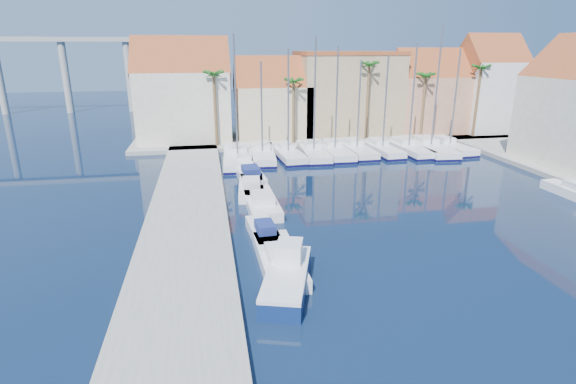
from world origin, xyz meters
name	(u,v)px	position (x,y,z in m)	size (l,w,h in m)	color
ground	(386,348)	(0.00, 0.00, 0.00)	(260.00, 260.00, 0.00)	black
quay_west	(185,236)	(-9.00, 13.50, 0.25)	(6.00, 77.00, 0.50)	gray
shore_north	(326,135)	(10.00, 48.00, 0.25)	(54.00, 16.00, 0.50)	gray
fishing_boat	(287,276)	(-3.34, 5.81, 0.74)	(3.89, 6.68, 2.22)	navy
motorboat_west_0	(279,259)	(-3.36, 8.35, 0.51)	(2.44, 7.18, 1.40)	white
motorboat_west_1	(264,233)	(-3.74, 12.48, 0.51)	(2.05, 5.33, 1.40)	white
motorboat_west_2	(261,202)	(-3.13, 18.80, 0.51)	(2.52, 7.49, 1.40)	white
motorboat_west_3	(251,187)	(-3.51, 23.10, 0.51)	(2.83, 6.99, 1.40)	white
motorboat_west_4	(250,174)	(-3.22, 27.44, 0.51)	(2.73, 7.15, 1.40)	white
motorboat_west_5	(245,162)	(-3.27, 32.54, 0.51)	(2.78, 6.95, 1.40)	white
motorboat_west_6	(238,152)	(-3.61, 37.62, 0.51)	(2.51, 7.04, 1.40)	white
motorboat_east_1	(570,190)	(24.00, 17.06, 0.51)	(1.77, 5.21, 1.40)	white
sailboat_0	(238,156)	(-3.86, 35.07, 0.57)	(3.85, 12.19, 13.87)	white
sailboat_1	(262,154)	(-0.90, 36.00, 0.56)	(3.66, 10.70, 11.05)	white
sailboat_2	(287,153)	(2.05, 35.75, 0.59)	(3.13, 9.81, 12.38)	white
sailboat_3	(313,151)	(5.22, 35.94, 0.59)	(3.24, 10.41, 13.64)	white
sailboat_4	(334,150)	(7.93, 36.38, 0.58)	(2.93, 10.54, 12.60)	white
sailboat_5	(355,149)	(10.77, 36.60, 0.57)	(2.70, 9.96, 11.09)	white
sailboat_6	(381,148)	(13.88, 36.13, 0.58)	(2.91, 9.37, 11.60)	white
sailboat_7	(406,147)	(17.25, 36.09, 0.59)	(3.35, 10.44, 13.00)	white
sailboat_8	(429,146)	(20.26, 36.07, 0.59)	(4.03, 12.00, 14.97)	white
sailboat_9	(447,146)	(22.77, 36.06, 0.59)	(3.35, 9.76, 12.37)	white
building_0	(183,94)	(-10.00, 47.00, 6.52)	(12.30, 9.00, 13.50)	beige
building_1	(273,102)	(2.00, 47.00, 5.30)	(10.30, 8.00, 11.00)	beige
building_2	(347,93)	(13.00, 48.00, 6.26)	(14.20, 10.20, 11.50)	tan
building_3	(427,95)	(25.00, 47.00, 5.86)	(10.30, 8.00, 12.00)	#B4785B
building_4	(488,87)	(34.00, 46.00, 6.97)	(8.30, 8.00, 14.00)	silver
palm_0	(214,77)	(-6.00, 42.00, 9.08)	(2.60, 2.60, 10.15)	brown
palm_1	(294,83)	(4.00, 42.00, 8.14)	(2.60, 2.60, 9.15)	brown
palm_2	(369,67)	(14.00, 42.00, 10.02)	(2.60, 2.60, 11.15)	brown
palm_3	(426,78)	(22.00, 42.00, 8.61)	(2.60, 2.60, 9.65)	brown
palm_4	(481,70)	(30.00, 42.00, 9.55)	(2.60, 2.60, 10.65)	brown
viaduct	(35,60)	(-39.07, 82.00, 10.25)	(48.00, 2.20, 14.45)	#9E9E99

